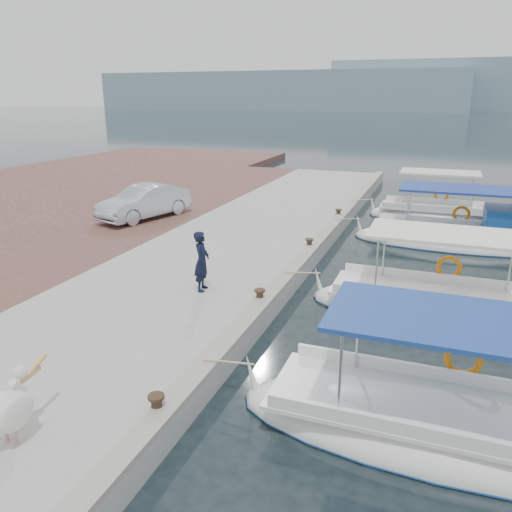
% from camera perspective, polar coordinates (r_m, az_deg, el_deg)
% --- Properties ---
extents(ground, '(400.00, 400.00, 0.00)m').
position_cam_1_polar(ground, '(11.64, -0.50, -10.43)').
color(ground, black).
rests_on(ground, ground).
extents(concrete_quay, '(6.00, 40.00, 0.50)m').
position_cam_1_polar(concrete_quay, '(16.87, -3.98, -0.36)').
color(concrete_quay, gray).
rests_on(concrete_quay, ground).
extents(quay_curb, '(0.44, 40.00, 0.12)m').
position_cam_1_polar(quay_curb, '(15.88, 5.19, -0.40)').
color(quay_curb, gray).
rests_on(quay_curb, concrete_quay).
extents(cobblestone_strip, '(4.00, 40.00, 0.50)m').
position_cam_1_polar(cobblestone_strip, '(19.40, -17.58, 1.27)').
color(cobblestone_strip, '#4E2E29').
rests_on(cobblestone_strip, ground).
extents(fishing_caique_b, '(7.02, 2.31, 2.83)m').
position_cam_1_polar(fishing_caique_b, '(9.40, 20.21, -18.42)').
color(fishing_caique_b, white).
rests_on(fishing_caique_b, ground).
extents(fishing_caique_c, '(6.50, 2.19, 2.83)m').
position_cam_1_polar(fishing_caique_c, '(14.09, 19.58, -5.73)').
color(fishing_caique_c, white).
rests_on(fishing_caique_c, ground).
extents(fishing_caique_d, '(7.40, 2.45, 2.83)m').
position_cam_1_polar(fishing_caique_d, '(20.68, 21.69, 1.65)').
color(fishing_caique_d, white).
rests_on(fishing_caique_d, ground).
extents(fishing_caique_e, '(5.76, 2.15, 2.83)m').
position_cam_1_polar(fishing_caique_e, '(24.72, 19.48, 4.25)').
color(fishing_caique_e, white).
rests_on(fishing_caique_e, ground).
extents(mooring_bollards, '(0.28, 20.28, 0.33)m').
position_cam_1_polar(mooring_bollards, '(12.73, 0.43, -4.41)').
color(mooring_bollards, black).
rests_on(mooring_bollards, concrete_quay).
extents(pelican, '(0.56, 1.40, 1.08)m').
position_cam_1_polar(pelican, '(8.62, -26.42, -15.40)').
color(pelican, tan).
rests_on(pelican, concrete_quay).
extents(fisherman, '(0.50, 0.66, 1.64)m').
position_cam_1_polar(fisherman, '(13.34, -6.22, -0.60)').
color(fisherman, black).
rests_on(fisherman, concrete_quay).
extents(parked_car, '(2.64, 4.51, 1.40)m').
position_cam_1_polar(parked_car, '(21.84, -12.65, 6.06)').
color(parked_car, '#ACB5C5').
rests_on(parked_car, cobblestone_strip).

